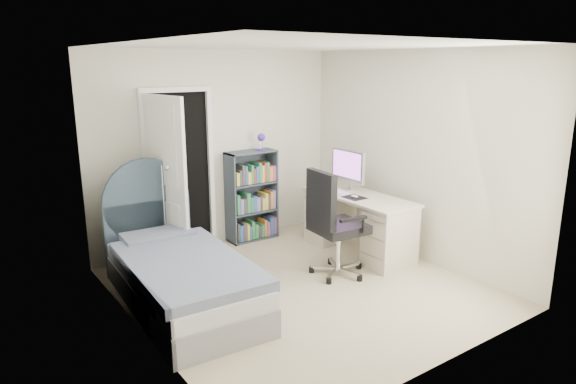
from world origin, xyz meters
TOP-DOWN VIEW (x-y plane):
  - room_shell at (0.00, 0.00)m, footprint 3.50×3.70m
  - door at (-0.77, 1.52)m, footprint 0.92×0.82m
  - bed at (-1.18, 0.44)m, footprint 1.12×2.20m
  - nightstand at (-1.30, 1.61)m, footprint 0.39×0.39m
  - floor_lamp at (-0.95, 1.28)m, footprint 0.18×0.18m
  - bookcase at (0.43, 1.65)m, footprint 0.68×0.29m
  - desk at (1.22, 0.44)m, footprint 0.62×1.54m
  - office_chair at (0.48, 0.06)m, footprint 0.64×0.66m

SIDE VIEW (x-z plane):
  - bed at x=-1.18m, z-range -0.36..0.96m
  - nightstand at x=-1.30m, z-range 0.09..0.66m
  - desk at x=1.22m, z-range -0.22..1.04m
  - floor_lamp at x=-0.95m, z-range -0.11..1.13m
  - bookcase at x=0.43m, z-range -0.16..1.28m
  - office_chair at x=0.48m, z-range 0.06..1.28m
  - door at x=-0.77m, z-range 0.00..2.06m
  - room_shell at x=0.00m, z-range -0.05..2.55m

